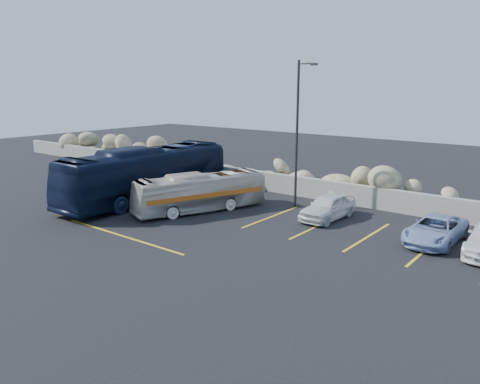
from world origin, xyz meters
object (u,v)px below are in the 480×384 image
Objects in this scene: vintage_bus at (200,192)px; tour_coach at (147,174)px; lamppost at (298,131)px; car_d at (435,230)px; car_a at (328,207)px.

vintage_bus is 0.65× the size of tour_coach.
car_d is (7.93, -1.39, -3.72)m from lamppost.
vintage_bus is 11.89m from car_d.
lamppost reaches higher than car_d.
car_a is at bearing -22.28° from lamppost.
tour_coach is 3.02× the size of car_a.
car_a is at bearing 177.42° from car_d.
tour_coach is at bearing -156.25° from vintage_bus.
lamppost reaches higher than car_a.
car_a is at bearing 14.93° from tour_coach.
vintage_bus is at bearing 1.13° from tour_coach.
car_a is (6.21, 2.85, -0.39)m from vintage_bus.
vintage_bus is at bearing -152.57° from car_a.
car_a reaches higher than car_d.
car_d is (15.74, 2.67, -1.01)m from tour_coach.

